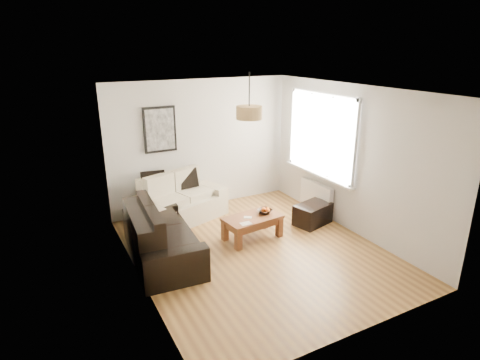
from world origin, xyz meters
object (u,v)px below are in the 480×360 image
sofa_leather (162,234)px  coffee_table (252,227)px  loveseat_cream (178,199)px  ottoman (313,214)px

sofa_leather → coffee_table: sofa_leather is taller
sofa_leather → coffee_table: (1.59, -0.08, -0.21)m
loveseat_cream → ottoman: (2.16, -1.36, -0.24)m
sofa_leather → coffee_table: bearing=-88.4°
loveseat_cream → coffee_table: bearing=-75.3°
loveseat_cream → sofa_leather: bearing=-137.8°
coffee_table → ottoman: bearing=-0.7°
loveseat_cream → ottoman: 2.56m
coffee_table → ottoman: coffee_table is taller
sofa_leather → coffee_table: size_ratio=1.92×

